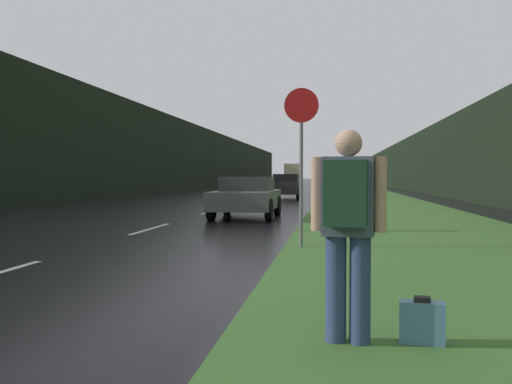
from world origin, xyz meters
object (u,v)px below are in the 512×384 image
(hitchhiker_with_backpack, at_px, (348,222))
(car_passing_near, at_px, (247,197))
(suitcase, at_px, (422,323))
(delivery_truck, at_px, (293,174))
(car_passing_far, at_px, (286,186))
(stop_sign, at_px, (301,151))

(hitchhiker_with_backpack, bearing_deg, car_passing_near, 109.72)
(suitcase, relative_size, car_passing_near, 0.10)
(suitcase, relative_size, delivery_truck, 0.05)
(delivery_truck, bearing_deg, car_passing_far, -86.26)
(hitchhiker_with_backpack, bearing_deg, stop_sign, 104.05)
(car_passing_near, bearing_deg, hitchhiker_with_backpack, 102.53)
(suitcase, distance_m, car_passing_near, 13.71)
(car_passing_near, bearing_deg, stop_sign, 107.06)
(suitcase, bearing_deg, hitchhiker_with_backpack, -164.57)
(stop_sign, xyz_separation_m, suitcase, (1.33, -5.96, -1.68))
(car_passing_near, height_order, delivery_truck, delivery_truck)
(stop_sign, bearing_deg, car_passing_far, 95.62)
(car_passing_far, distance_m, delivery_truck, 58.33)
(car_passing_near, relative_size, car_passing_far, 0.92)
(suitcase, distance_m, car_passing_far, 28.87)
(stop_sign, xyz_separation_m, hitchhiker_with_backpack, (0.73, -6.04, -0.86))
(car_passing_far, bearing_deg, car_passing_near, 90.00)
(suitcase, bearing_deg, delivery_truck, 102.04)
(stop_sign, height_order, car_passing_far, stop_sign)
(delivery_truck, bearing_deg, car_passing_near, -87.05)
(car_passing_near, relative_size, delivery_truck, 0.54)
(stop_sign, height_order, delivery_truck, delivery_truck)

